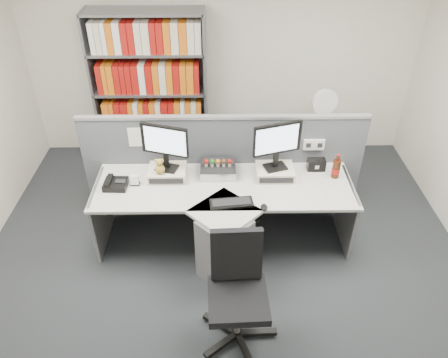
{
  "coord_description": "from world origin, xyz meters",
  "views": [
    {
      "loc": [
        -0.04,
        -2.69,
        3.32
      ],
      "look_at": [
        0.0,
        0.65,
        0.92
      ],
      "focal_mm": 35.0,
      "sensor_mm": 36.0,
      "label": 1
    }
  ],
  "objects_px": {
    "mouse": "(264,207)",
    "filing_cabinet": "(317,153)",
    "cola_bottle": "(336,169)",
    "shelving_unit": "(151,94)",
    "office_chair": "(237,288)",
    "desk": "(224,220)",
    "keyboard": "(231,203)",
    "desktop_pc": "(218,169)",
    "desk_calendar": "(135,181)",
    "monitor_left": "(165,144)",
    "desk_phone": "(115,184)",
    "monitor_right": "(277,142)",
    "desk_fan": "(324,105)",
    "speaker": "(316,164)"
  },
  "relations": [
    {
      "from": "mouse",
      "to": "filing_cabinet",
      "type": "bearing_deg",
      "value": 61.82
    },
    {
      "from": "cola_bottle",
      "to": "shelving_unit",
      "type": "xyz_separation_m",
      "value": [
        -2.04,
        1.49,
        0.15
      ]
    },
    {
      "from": "mouse",
      "to": "office_chair",
      "type": "distance_m",
      "value": 0.85
    },
    {
      "from": "desk",
      "to": "keyboard",
      "type": "xyz_separation_m",
      "value": [
        0.07,
        -0.07,
        0.28
      ]
    },
    {
      "from": "desktop_pc",
      "to": "desk_calendar",
      "type": "distance_m",
      "value": 0.85
    },
    {
      "from": "monitor_left",
      "to": "desk_phone",
      "type": "height_order",
      "value": "monitor_left"
    },
    {
      "from": "desk",
      "to": "monitor_left",
      "type": "bearing_deg",
      "value": 146.26
    },
    {
      "from": "keyboard",
      "to": "desk_phone",
      "type": "relative_size",
      "value": 1.81
    },
    {
      "from": "monitor_right",
      "to": "mouse",
      "type": "xyz_separation_m",
      "value": [
        -0.15,
        -0.53,
        -0.38
      ]
    },
    {
      "from": "desktop_pc",
      "to": "mouse",
      "type": "height_order",
      "value": "desktop_pc"
    },
    {
      "from": "monitor_left",
      "to": "monitor_right",
      "type": "height_order",
      "value": "monitor_right"
    },
    {
      "from": "shelving_unit",
      "to": "office_chair",
      "type": "distance_m",
      "value": 2.98
    },
    {
      "from": "desk",
      "to": "monitor_right",
      "type": "distance_m",
      "value": 0.93
    },
    {
      "from": "office_chair",
      "to": "desk_fan",
      "type": "bearing_deg",
      "value": 64.63
    },
    {
      "from": "monitor_left",
      "to": "desk_calendar",
      "type": "xyz_separation_m",
      "value": [
        -0.31,
        -0.13,
        -0.35
      ]
    },
    {
      "from": "mouse",
      "to": "desktop_pc",
      "type": "bearing_deg",
      "value": 125.85
    },
    {
      "from": "shelving_unit",
      "to": "monitor_left",
      "type": "bearing_deg",
      "value": -77.46
    },
    {
      "from": "filing_cabinet",
      "to": "cola_bottle",
      "type": "bearing_deg",
      "value": -93.13
    },
    {
      "from": "mouse",
      "to": "speaker",
      "type": "relative_size",
      "value": 0.54
    },
    {
      "from": "monitor_left",
      "to": "monitor_right",
      "type": "relative_size",
      "value": 0.97
    },
    {
      "from": "speaker",
      "to": "desktop_pc",
      "type": "bearing_deg",
      "value": -177.04
    },
    {
      "from": "desktop_pc",
      "to": "filing_cabinet",
      "type": "distance_m",
      "value": 1.63
    },
    {
      "from": "cola_bottle",
      "to": "desk",
      "type": "bearing_deg",
      "value": -162.67
    },
    {
      "from": "mouse",
      "to": "keyboard",
      "type": "bearing_deg",
      "value": 165.96
    },
    {
      "from": "desk_calendar",
      "to": "mouse",
      "type": "bearing_deg",
      "value": -17.57
    },
    {
      "from": "monitor_left",
      "to": "desk_phone",
      "type": "relative_size",
      "value": 2.1
    },
    {
      "from": "monitor_right",
      "to": "shelving_unit",
      "type": "relative_size",
      "value": 0.25
    },
    {
      "from": "shelving_unit",
      "to": "filing_cabinet",
      "type": "xyz_separation_m",
      "value": [
        2.1,
        -0.45,
        -0.63
      ]
    },
    {
      "from": "keyboard",
      "to": "office_chair",
      "type": "height_order",
      "value": "office_chair"
    },
    {
      "from": "filing_cabinet",
      "to": "monitor_right",
      "type": "bearing_deg",
      "value": -123.6
    },
    {
      "from": "monitor_right",
      "to": "filing_cabinet",
      "type": "xyz_separation_m",
      "value": [
        0.68,
        1.02,
        -0.77
      ]
    },
    {
      "from": "monitor_right",
      "to": "cola_bottle",
      "type": "height_order",
      "value": "monitor_right"
    },
    {
      "from": "speaker",
      "to": "cola_bottle",
      "type": "height_order",
      "value": "cola_bottle"
    },
    {
      "from": "mouse",
      "to": "cola_bottle",
      "type": "relative_size",
      "value": 0.37
    },
    {
      "from": "desk_calendar",
      "to": "desktop_pc",
      "type": "bearing_deg",
      "value": 13.02
    },
    {
      "from": "desk",
      "to": "cola_bottle",
      "type": "bearing_deg",
      "value": 17.33
    },
    {
      "from": "desk",
      "to": "desk_fan",
      "type": "relative_size",
      "value": 4.96
    },
    {
      "from": "desktop_pc",
      "to": "desk_calendar",
      "type": "bearing_deg",
      "value": -166.98
    },
    {
      "from": "desk_calendar",
      "to": "monitor_right",
      "type": "bearing_deg",
      "value": 5.42
    },
    {
      "from": "desk_calendar",
      "to": "cola_bottle",
      "type": "distance_m",
      "value": 2.03
    },
    {
      "from": "monitor_left",
      "to": "desk_calendar",
      "type": "distance_m",
      "value": 0.49
    },
    {
      "from": "cola_bottle",
      "to": "filing_cabinet",
      "type": "distance_m",
      "value": 1.15
    },
    {
      "from": "mouse",
      "to": "desk_phone",
      "type": "xyz_separation_m",
      "value": [
        -1.45,
        0.36,
        0.02
      ]
    },
    {
      "from": "monitor_left",
      "to": "monitor_right",
      "type": "xyz_separation_m",
      "value": [
        1.1,
        0.0,
        0.01
      ]
    },
    {
      "from": "shelving_unit",
      "to": "desk_fan",
      "type": "bearing_deg",
      "value": -12.08
    },
    {
      "from": "desk_phone",
      "to": "cola_bottle",
      "type": "distance_m",
      "value": 2.23
    },
    {
      "from": "office_chair",
      "to": "desk_calendar",
      "type": "bearing_deg",
      "value": 129.77
    },
    {
      "from": "monitor_right",
      "to": "filing_cabinet",
      "type": "bearing_deg",
      "value": 56.4
    },
    {
      "from": "cola_bottle",
      "to": "shelving_unit",
      "type": "bearing_deg",
      "value": 143.86
    },
    {
      "from": "monitor_left",
      "to": "desk_phone",
      "type": "xyz_separation_m",
      "value": [
        -0.5,
        -0.17,
        -0.36
      ]
    }
  ]
}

